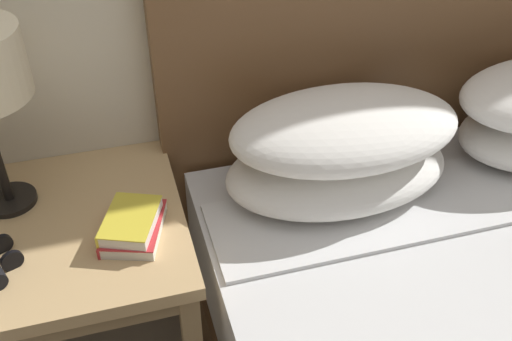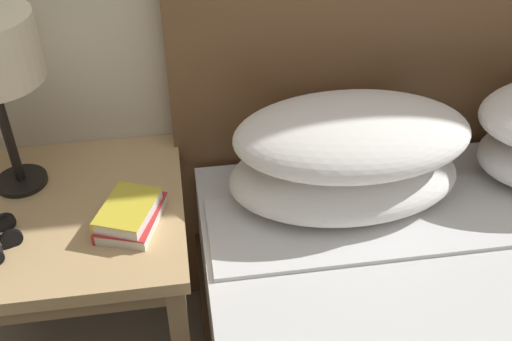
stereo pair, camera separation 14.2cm
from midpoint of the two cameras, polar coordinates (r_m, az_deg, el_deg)
nightstand at (r=1.57m, az=-20.09°, el=-7.13°), size 0.58×0.58×0.60m
book_on_nightstand at (r=1.43m, az=-14.44°, el=-5.46°), size 0.18×0.21×0.03m
book_stacked_on_top at (r=1.41m, az=-14.79°, el=-4.76°), size 0.16×0.19×0.03m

